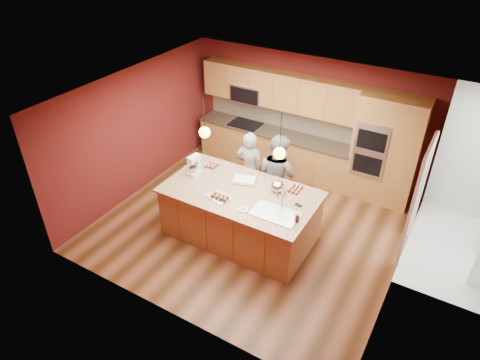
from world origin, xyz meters
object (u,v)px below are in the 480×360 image
Objects in this scene: island at (241,214)px; person_left at (249,169)px; person_right at (277,175)px; mixing_bowl at (277,186)px; stand_mixer at (194,166)px.

person_left reaches higher than island.
person_left is at bearing 19.62° from person_right.
island is 0.88m from mixing_bowl.
island is 1.10m from person_right.
stand_mixer is at bearing 176.01° from island.
person_right is at bearing 77.92° from island.
person_left is at bearing 111.54° from island.
island is at bearing -147.87° from mixing_bowl.
mixing_bowl is (0.33, -0.68, 0.25)m from person_right.
island is 11.20× the size of mixing_bowl.
mixing_bowl is at bearing 135.35° from person_right.
stand_mixer reaches higher than island.
person_left is at bearing 63.13° from stand_mixer.
person_right is at bearing 44.38° from stand_mixer.
island is at bearing 97.55° from person_right.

